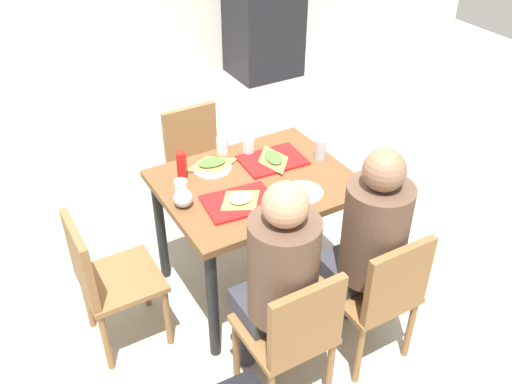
% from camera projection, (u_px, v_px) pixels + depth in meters
% --- Properties ---
extents(ground_plane, '(10.00, 10.00, 0.02)m').
position_uv_depth(ground_plane, '(256.00, 284.00, 3.56)').
color(ground_plane, '#B2AD9E').
extents(main_table, '(1.04, 0.83, 0.78)m').
position_uv_depth(main_table, '(256.00, 197.00, 3.18)').
color(main_table, brown).
rests_on(main_table, ground_plane).
extents(chair_near_left, '(0.40, 0.40, 0.84)m').
position_uv_depth(chair_near_left, '(293.00, 332.00, 2.60)').
color(chair_near_left, olive).
rests_on(chair_near_left, ground_plane).
extents(chair_near_right, '(0.40, 0.40, 0.84)m').
position_uv_depth(chair_near_right, '(381.00, 292.00, 2.82)').
color(chair_near_right, olive).
rests_on(chair_near_right, ground_plane).
extents(chair_far_side, '(0.40, 0.40, 0.84)m').
position_uv_depth(chair_far_side, '(198.00, 160.00, 3.85)').
color(chair_far_side, olive).
rests_on(chair_far_side, ground_plane).
extents(chair_left_end, '(0.40, 0.40, 0.84)m').
position_uv_depth(chair_left_end, '(104.00, 276.00, 2.91)').
color(chair_left_end, olive).
rests_on(chair_left_end, ground_plane).
extents(person_in_red, '(0.32, 0.42, 1.25)m').
position_uv_depth(person_in_red, '(279.00, 274.00, 2.56)').
color(person_in_red, '#383842').
rests_on(person_in_red, ground_plane).
extents(person_in_brown_jacket, '(0.32, 0.42, 1.25)m').
position_uv_depth(person_in_brown_jacket, '(369.00, 238.00, 2.78)').
color(person_in_brown_jacket, '#383842').
rests_on(person_in_brown_jacket, ground_plane).
extents(tray_red_near, '(0.39, 0.30, 0.02)m').
position_uv_depth(tray_red_near, '(240.00, 202.00, 2.93)').
color(tray_red_near, red).
rests_on(tray_red_near, main_table).
extents(tray_red_far, '(0.37, 0.28, 0.02)m').
position_uv_depth(tray_red_far, '(273.00, 160.00, 3.27)').
color(tray_red_far, red).
rests_on(tray_red_far, main_table).
extents(paper_plate_center, '(0.22, 0.22, 0.01)m').
position_uv_depth(paper_plate_center, '(212.00, 168.00, 3.21)').
color(paper_plate_center, white).
rests_on(paper_plate_center, main_table).
extents(paper_plate_near_edge, '(0.22, 0.22, 0.01)m').
position_uv_depth(paper_plate_near_edge, '(303.00, 192.00, 3.01)').
color(paper_plate_near_edge, white).
rests_on(paper_plate_near_edge, main_table).
extents(pizza_slice_a, '(0.22, 0.20, 0.02)m').
position_uv_depth(pizza_slice_a, '(241.00, 199.00, 2.93)').
color(pizza_slice_a, '#C68C47').
rests_on(pizza_slice_a, tray_red_near).
extents(pizza_slice_b, '(0.18, 0.26, 0.02)m').
position_uv_depth(pizza_slice_b, '(273.00, 158.00, 3.26)').
color(pizza_slice_b, '#C68C47').
rests_on(pizza_slice_b, tray_red_far).
extents(pizza_slice_c, '(0.24, 0.17, 0.02)m').
position_uv_depth(pizza_slice_c, '(212.00, 163.00, 3.23)').
color(pizza_slice_c, '#C68C47').
rests_on(pizza_slice_c, paper_plate_center).
extents(plastic_cup_a, '(0.07, 0.07, 0.10)m').
position_uv_depth(plastic_cup_a, '(222.00, 146.00, 3.33)').
color(plastic_cup_a, white).
rests_on(plastic_cup_a, main_table).
extents(plastic_cup_b, '(0.07, 0.07, 0.10)m').
position_uv_depth(plastic_cup_b, '(295.00, 204.00, 2.84)').
color(plastic_cup_b, white).
rests_on(plastic_cup_b, main_table).
extents(plastic_cup_c, '(0.07, 0.07, 0.10)m').
position_uv_depth(plastic_cup_c, '(181.00, 189.00, 2.96)').
color(plastic_cup_c, white).
rests_on(plastic_cup_c, main_table).
extents(plastic_cup_d, '(0.07, 0.07, 0.10)m').
position_uv_depth(plastic_cup_d, '(248.00, 146.00, 3.32)').
color(plastic_cup_d, white).
rests_on(plastic_cup_d, main_table).
extents(soda_can, '(0.07, 0.07, 0.12)m').
position_uv_depth(soda_can, '(320.00, 149.00, 3.27)').
color(soda_can, '#B7BCC6').
rests_on(soda_can, main_table).
extents(condiment_bottle, '(0.06, 0.06, 0.16)m').
position_uv_depth(condiment_bottle, '(182.00, 165.00, 3.09)').
color(condiment_bottle, red).
rests_on(condiment_bottle, main_table).
extents(foil_bundle, '(0.10, 0.10, 0.10)m').
position_uv_depth(foil_bundle, '(183.00, 198.00, 2.89)').
color(foil_bundle, silver).
rests_on(foil_bundle, main_table).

